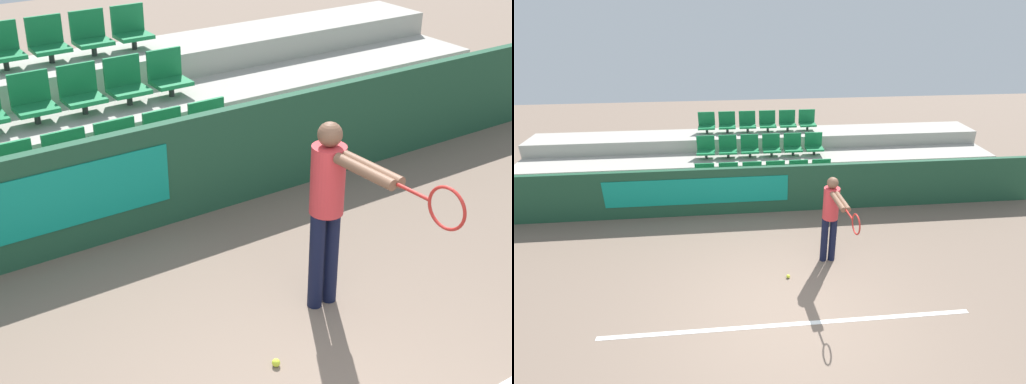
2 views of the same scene
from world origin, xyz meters
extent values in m
plane|color=#7A6656|center=(0.00, 0.00, 0.00)|extent=(30.00, 30.00, 0.00)
cube|color=white|center=(0.00, -0.17, 0.00)|extent=(5.71, 0.08, 0.01)
cube|color=#1E4C33|center=(0.00, 3.46, 0.56)|extent=(12.88, 0.12, 1.12)
cube|color=#0F937A|center=(-1.56, 3.39, 0.62)|extent=(4.05, 0.02, 0.62)
cube|color=#ADA89E|center=(0.00, 4.07, 0.18)|extent=(12.48, 1.06, 0.35)
cube|color=#ADA89E|center=(0.00, 5.13, 0.35)|extent=(12.48, 1.06, 0.71)
cube|color=#ADA89E|center=(0.00, 6.19, 0.53)|extent=(12.48, 1.06, 1.06)
cylinder|color=#333333|center=(-1.43, 4.13, 0.43)|extent=(0.07, 0.07, 0.15)
cube|color=#197A42|center=(-1.43, 4.13, 0.53)|extent=(0.46, 0.38, 0.05)
cube|color=#197A42|center=(-1.43, 4.30, 0.74)|extent=(0.46, 0.04, 0.37)
cylinder|color=#333333|center=(-0.86, 4.13, 0.43)|extent=(0.07, 0.07, 0.15)
cube|color=#197A42|center=(-0.86, 4.13, 0.53)|extent=(0.46, 0.38, 0.05)
cube|color=#197A42|center=(-0.86, 4.30, 0.74)|extent=(0.46, 0.04, 0.37)
cylinder|color=#333333|center=(-0.29, 4.13, 0.43)|extent=(0.07, 0.07, 0.15)
cube|color=#197A42|center=(-0.29, 4.13, 0.53)|extent=(0.46, 0.38, 0.05)
cube|color=#197A42|center=(-0.29, 4.30, 0.74)|extent=(0.46, 0.04, 0.37)
cylinder|color=#333333|center=(0.29, 4.13, 0.43)|extent=(0.07, 0.07, 0.15)
cube|color=#197A42|center=(0.29, 4.13, 0.53)|extent=(0.46, 0.38, 0.05)
cube|color=#197A42|center=(0.29, 4.30, 0.74)|extent=(0.46, 0.04, 0.37)
cylinder|color=#333333|center=(0.86, 4.13, 0.43)|extent=(0.07, 0.07, 0.15)
cube|color=#197A42|center=(0.86, 4.13, 0.53)|extent=(0.46, 0.38, 0.05)
cube|color=#197A42|center=(0.86, 4.30, 0.74)|extent=(0.46, 0.04, 0.37)
cylinder|color=#333333|center=(1.43, 4.13, 0.43)|extent=(0.07, 0.07, 0.15)
cube|color=#197A42|center=(1.43, 4.13, 0.53)|extent=(0.46, 0.38, 0.05)
cube|color=#197A42|center=(1.43, 4.30, 0.74)|extent=(0.46, 0.04, 0.37)
cylinder|color=#333333|center=(-1.43, 5.19, 0.78)|extent=(0.07, 0.07, 0.15)
cube|color=#197A42|center=(-1.43, 5.19, 0.89)|extent=(0.46, 0.38, 0.05)
cube|color=#197A42|center=(-1.43, 5.35, 1.09)|extent=(0.46, 0.04, 0.37)
cylinder|color=#333333|center=(-0.86, 5.19, 0.78)|extent=(0.07, 0.07, 0.15)
cube|color=#197A42|center=(-0.86, 5.19, 0.89)|extent=(0.46, 0.38, 0.05)
cube|color=#197A42|center=(-0.86, 5.35, 1.09)|extent=(0.46, 0.04, 0.37)
cylinder|color=#333333|center=(-0.29, 5.19, 0.78)|extent=(0.07, 0.07, 0.15)
cube|color=#197A42|center=(-0.29, 5.19, 0.89)|extent=(0.46, 0.38, 0.05)
cube|color=#197A42|center=(-0.29, 5.35, 1.09)|extent=(0.46, 0.04, 0.37)
cylinder|color=#333333|center=(0.29, 5.19, 0.78)|extent=(0.07, 0.07, 0.15)
cube|color=#197A42|center=(0.29, 5.19, 0.89)|extent=(0.46, 0.38, 0.05)
cube|color=#197A42|center=(0.29, 5.35, 1.09)|extent=(0.46, 0.04, 0.37)
cylinder|color=#333333|center=(0.86, 5.19, 0.78)|extent=(0.07, 0.07, 0.15)
cube|color=#197A42|center=(0.86, 5.19, 0.89)|extent=(0.46, 0.38, 0.05)
cube|color=#197A42|center=(0.86, 5.35, 1.09)|extent=(0.46, 0.04, 0.37)
cylinder|color=#333333|center=(1.43, 5.19, 0.78)|extent=(0.07, 0.07, 0.15)
cube|color=#197A42|center=(1.43, 5.19, 0.89)|extent=(0.46, 0.38, 0.05)
cube|color=#197A42|center=(1.43, 5.35, 1.09)|extent=(0.46, 0.04, 0.37)
cylinder|color=#333333|center=(-1.43, 6.24, 1.14)|extent=(0.07, 0.07, 0.15)
cube|color=#197A42|center=(-1.43, 6.24, 1.24)|extent=(0.46, 0.38, 0.05)
cube|color=#197A42|center=(-1.43, 6.41, 1.45)|extent=(0.46, 0.04, 0.37)
cylinder|color=#333333|center=(-0.86, 6.24, 1.14)|extent=(0.07, 0.07, 0.15)
cube|color=#197A42|center=(-0.86, 6.24, 1.24)|extent=(0.46, 0.38, 0.05)
cube|color=#197A42|center=(-0.86, 6.41, 1.45)|extent=(0.46, 0.04, 0.37)
cylinder|color=#333333|center=(-0.29, 6.24, 1.14)|extent=(0.07, 0.07, 0.15)
cube|color=#197A42|center=(-0.29, 6.24, 1.24)|extent=(0.46, 0.38, 0.05)
cube|color=#197A42|center=(-0.29, 6.41, 1.45)|extent=(0.46, 0.04, 0.37)
cylinder|color=#333333|center=(0.29, 6.24, 1.14)|extent=(0.07, 0.07, 0.15)
cube|color=#197A42|center=(0.29, 6.24, 1.24)|extent=(0.46, 0.38, 0.05)
cube|color=#197A42|center=(0.29, 6.41, 1.45)|extent=(0.46, 0.04, 0.37)
cylinder|color=#333333|center=(0.86, 6.24, 1.14)|extent=(0.07, 0.07, 0.15)
cube|color=#197A42|center=(0.86, 6.24, 1.24)|extent=(0.46, 0.38, 0.05)
cube|color=#197A42|center=(0.86, 6.41, 1.45)|extent=(0.46, 0.04, 0.37)
cylinder|color=#333333|center=(1.43, 6.24, 1.14)|extent=(0.07, 0.07, 0.15)
cube|color=#197A42|center=(1.43, 6.24, 1.24)|extent=(0.46, 0.38, 0.05)
cube|color=#197A42|center=(1.43, 6.41, 1.45)|extent=(0.46, 0.04, 0.37)
cylinder|color=black|center=(0.87, 1.43, 0.45)|extent=(0.13, 0.13, 0.91)
cylinder|color=black|center=(1.03, 1.43, 0.45)|extent=(0.13, 0.13, 0.91)
cylinder|color=red|center=(0.95, 1.43, 1.21)|extent=(0.29, 0.29, 0.59)
sphere|color=brown|center=(0.95, 1.43, 1.60)|extent=(0.20, 0.20, 0.20)
cylinder|color=brown|center=(0.94, 0.99, 1.46)|extent=(0.13, 0.60, 0.09)
cylinder|color=brown|center=(1.02, 0.99, 1.46)|extent=(0.13, 0.60, 0.09)
cylinder|color=#AD231E|center=(1.01, 0.55, 1.46)|extent=(0.05, 0.30, 0.03)
torus|color=#AD231E|center=(1.02, 0.25, 1.46)|extent=(0.04, 0.32, 0.32)
sphere|color=#CCDB33|center=(0.14, 0.96, 0.03)|extent=(0.07, 0.07, 0.07)
camera|label=1|loc=(-2.34, -2.58, 3.75)|focal=50.00mm
camera|label=2|loc=(-0.76, -4.70, 4.46)|focal=28.00mm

